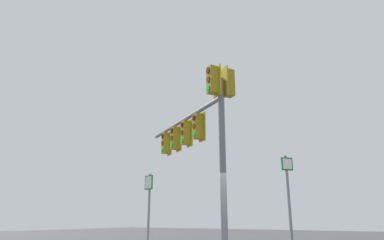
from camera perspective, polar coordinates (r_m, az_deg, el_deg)
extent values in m
cylinder|color=slate|center=(10.26, 5.21, -7.40)|extent=(0.20, 0.20, 5.55)
cylinder|color=slate|center=(13.30, -1.61, -0.17)|extent=(3.29, 5.09, 0.14)
cube|color=olive|center=(10.85, 3.48, 6.74)|extent=(0.41, 0.41, 0.90)
cube|color=#B29319|center=(10.93, 4.26, 6.58)|extent=(0.27, 0.39, 1.04)
cylinder|color=#360503|center=(10.90, 2.69, 8.34)|extent=(0.13, 0.19, 0.20)
cylinder|color=#3C2703|center=(10.78, 2.71, 6.89)|extent=(0.13, 0.19, 0.20)
cylinder|color=green|center=(10.66, 2.73, 5.41)|extent=(0.13, 0.19, 0.20)
cube|color=olive|center=(11.14, 6.19, 6.18)|extent=(0.41, 0.41, 0.90)
cube|color=#B29319|center=(11.05, 5.44, 6.34)|extent=(0.27, 0.39, 1.04)
cylinder|color=#360503|center=(11.34, 6.86, 7.44)|extent=(0.13, 0.19, 0.20)
cylinder|color=#3C2703|center=(11.22, 6.91, 6.03)|extent=(0.13, 0.19, 0.20)
cylinder|color=green|center=(11.11, 6.96, 4.60)|extent=(0.13, 0.19, 0.20)
cube|color=olive|center=(11.98, 1.01, -1.10)|extent=(0.41, 0.41, 0.90)
cube|color=#B29319|center=(12.06, 1.73, -1.19)|extent=(0.26, 0.40, 1.04)
cylinder|color=#360503|center=(11.99, 0.31, 0.38)|extent=(0.13, 0.19, 0.20)
cylinder|color=#3C2703|center=(11.91, 0.31, -1.01)|extent=(0.13, 0.19, 0.20)
cylinder|color=green|center=(11.83, 0.31, -2.41)|extent=(0.13, 0.19, 0.20)
cube|color=olive|center=(12.88, -1.06, -2.17)|extent=(0.41, 0.41, 0.90)
cube|color=#B29319|center=(12.95, -0.38, -2.26)|extent=(0.27, 0.39, 1.04)
cylinder|color=#360503|center=(12.89, -1.71, -0.80)|extent=(0.13, 0.19, 0.20)
cylinder|color=#3C2703|center=(12.81, -1.72, -2.09)|extent=(0.13, 0.19, 0.20)
cylinder|color=green|center=(12.74, -1.74, -3.40)|extent=(0.13, 0.19, 0.20)
cube|color=olive|center=(13.79, -2.86, -3.11)|extent=(0.41, 0.41, 0.90)
cube|color=#B29319|center=(13.86, -2.23, -3.19)|extent=(0.25, 0.40, 1.04)
cylinder|color=#360503|center=(13.79, -3.46, -1.82)|extent=(0.12, 0.19, 0.20)
cylinder|color=#3C2703|center=(13.72, -3.48, -3.03)|extent=(0.12, 0.19, 0.20)
cylinder|color=green|center=(13.66, -3.50, -4.26)|extent=(0.12, 0.19, 0.20)
cube|color=olive|center=(14.72, -4.44, -3.92)|extent=(0.41, 0.41, 0.90)
cube|color=#B29319|center=(14.78, -3.82, -3.99)|extent=(0.27, 0.39, 1.04)
cylinder|color=#360503|center=(14.73, -5.01, -2.72)|extent=(0.13, 0.19, 0.20)
cylinder|color=#3C2703|center=(14.66, -5.04, -3.86)|extent=(0.13, 0.19, 0.20)
cylinder|color=green|center=(14.60, -5.06, -5.01)|extent=(0.13, 0.19, 0.20)
cylinder|color=slate|center=(10.22, -7.32, -15.93)|extent=(0.07, 0.07, 2.48)
cube|color=#0C7238|center=(10.24, -7.30, -10.41)|extent=(0.10, 0.33, 0.41)
cube|color=white|center=(10.24, -7.36, -10.40)|extent=(0.07, 0.27, 0.35)
cylinder|color=slate|center=(8.22, 16.17, -14.88)|extent=(0.07, 0.07, 2.63)
cube|color=#0C7238|center=(8.27, 15.71, -7.14)|extent=(0.24, 0.22, 0.30)
cube|color=white|center=(8.26, 15.77, -7.13)|extent=(0.19, 0.16, 0.24)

